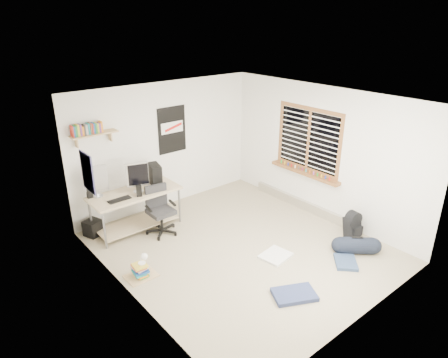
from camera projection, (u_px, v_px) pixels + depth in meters
floor at (241, 248)px, 6.76m from camera, size 4.00×4.50×0.01m
ceiling at (243, 100)px, 5.80m from camera, size 4.00×4.50×0.01m
back_wall at (166, 146)px, 7.88m from camera, size 4.00×0.01×2.50m
left_wall at (125, 217)px, 5.09m from camera, size 0.01×4.50×2.50m
right_wall at (322, 153)px, 7.46m from camera, size 0.01×4.50×2.50m
desk at (136, 210)px, 7.22m from camera, size 1.62×0.75×0.73m
monitor_left at (96, 185)px, 6.83m from camera, size 0.41×0.24×0.45m
monitor_right at (138, 181)px, 7.01m from camera, size 0.41×0.21×0.43m
pc_tower at (155, 175)px, 7.33m from camera, size 0.27×0.41×0.39m
keyboard at (119, 200)px, 6.77m from camera, size 0.40×0.14×0.02m
speaker_left at (89, 193)px, 6.84m from camera, size 0.10×0.10×0.18m
speaker_right at (139, 191)px, 6.90m from camera, size 0.13×0.13×0.19m
office_chair at (161, 208)px, 7.02m from camera, size 0.66×0.66×0.88m
wall_shelf at (94, 134)px, 6.74m from camera, size 0.80×0.22×0.24m
poster_back_wall at (172, 130)px, 7.84m from camera, size 0.62×0.03×0.92m
poster_left_wall at (87, 172)px, 5.87m from camera, size 0.02×0.42×0.60m
window at (308, 140)px, 7.56m from camera, size 0.10×1.50×1.26m
baseboard_heater at (303, 204)px, 8.08m from camera, size 0.08×2.50×0.18m
backpack at (352, 227)px, 7.01m from camera, size 0.31×0.26×0.38m
duffel_bag at (356, 245)px, 6.55m from camera, size 0.39×0.39×0.55m
tshirt at (276, 256)px, 6.48m from camera, size 0.52×0.46×0.04m
jeans_a at (294, 295)px, 5.57m from camera, size 0.70×0.60×0.06m
jeans_b at (346, 262)px, 6.30m from camera, size 0.54×0.53×0.05m
book_stack at (140, 268)px, 5.95m from camera, size 0.55×0.52×0.30m
desk_lamp at (141, 255)px, 5.86m from camera, size 0.18×0.22×0.19m
subwoofer at (93, 228)px, 7.09m from camera, size 0.33×0.33×0.29m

